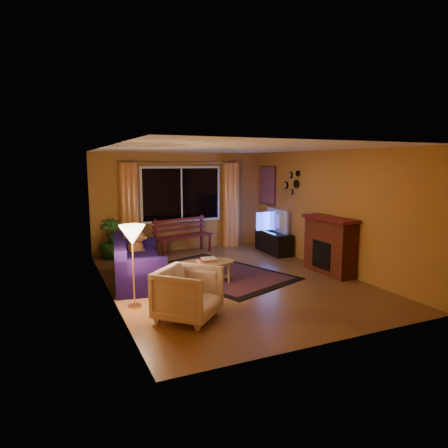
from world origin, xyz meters
name	(u,v)px	position (x,y,z in m)	size (l,w,h in m)	color
floor	(230,280)	(0.00, 0.00, -0.01)	(4.50, 6.00, 0.02)	brown
ceiling	(231,148)	(0.00, 0.00, 2.51)	(4.50, 6.00, 0.02)	white
wall_back	(181,202)	(0.00, 3.01, 1.25)	(4.50, 0.02, 2.50)	#BA7F35
wall_left	(107,223)	(-2.26, 0.00, 1.25)	(0.02, 6.00, 2.50)	#BA7F35
wall_right	(327,210)	(2.26, 0.00, 1.25)	(0.02, 6.00, 2.50)	#BA7F35
window	(182,194)	(0.00, 2.94, 1.45)	(2.00, 0.02, 1.30)	black
curtain_rod	(182,162)	(0.00, 2.90, 2.25)	(0.03, 0.03, 3.20)	#BF8C3F
curtain_left	(129,210)	(-1.35, 2.88, 1.12)	(0.36, 0.36, 2.24)	orange
curtain_right	(231,205)	(1.35, 2.88, 1.12)	(0.36, 0.36, 2.24)	orange
bench	(184,245)	(-0.13, 2.44, 0.23)	(1.52, 0.44, 0.45)	#511415
potted_plant	(112,239)	(-1.82, 2.71, 0.47)	(0.53, 0.53, 0.94)	#235B1E
sofa	(138,260)	(-1.64, 0.61, 0.41)	(0.87, 2.02, 0.82)	#12083B
dog	(135,243)	(-1.59, 1.07, 0.66)	(0.34, 0.46, 0.50)	brown
armchair	(188,291)	(-1.39, -1.53, 0.41)	(0.80, 0.75, 0.83)	beige
floor_lamp	(133,267)	(-2.00, -0.73, 0.64)	(0.21, 0.21, 1.28)	#BF8C3F
rug	(218,273)	(-0.05, 0.52, 0.01)	(1.90, 3.00, 0.02)	maroon
coffee_table	(206,272)	(-0.51, 0.00, 0.20)	(1.12, 1.12, 0.41)	tan
tv_console	(273,242)	(2.00, 1.71, 0.27)	(0.43, 1.28, 0.53)	black
television	(274,221)	(2.00, 1.71, 0.81)	(0.98, 0.13, 0.56)	black
fireplace	(330,247)	(2.05, -0.40, 0.55)	(0.40, 1.20, 1.10)	maroon
mirror_cluster	(291,181)	(2.21, 1.30, 1.80)	(0.06, 0.60, 0.56)	black
painting	(267,185)	(2.22, 2.45, 1.65)	(0.04, 0.76, 0.96)	#CA4B15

